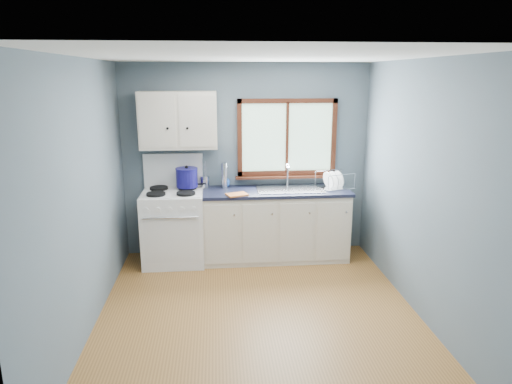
{
  "coord_description": "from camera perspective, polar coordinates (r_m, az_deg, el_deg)",
  "views": [
    {
      "loc": [
        -0.39,
        -4.1,
        2.34
      ],
      "look_at": [
        0.05,
        0.9,
        1.05
      ],
      "focal_mm": 32.0,
      "sensor_mm": 36.0,
      "label": 1
    }
  ],
  "objects": [
    {
      "name": "wall_front",
      "position": [
        2.57,
        4.28,
        -10.77
      ],
      "size": [
        3.2,
        0.02,
        2.5
      ],
      "primitive_type": "cube",
      "color": "slate",
      "rests_on": "ground"
    },
    {
      "name": "ceiling",
      "position": [
        4.13,
        0.42,
        16.75
      ],
      "size": [
        3.2,
        3.6,
        0.02
      ],
      "primitive_type": "cube",
      "color": "white",
      "rests_on": "wall_back"
    },
    {
      "name": "soap_bottle",
      "position": [
        5.91,
        -3.87,
        1.82
      ],
      "size": [
        0.12,
        0.12,
        0.27
      ],
      "primitive_type": "imported",
      "rotation": [
        0.0,
        0.0,
        -0.12
      ],
      "color": "blue",
      "rests_on": "countertop"
    },
    {
      "name": "base_cabinets",
      "position": [
        5.97,
        2.43,
        -4.48
      ],
      "size": [
        1.85,
        0.6,
        0.88
      ],
      "color": "beige",
      "rests_on": "floor"
    },
    {
      "name": "countertop",
      "position": [
        5.83,
        2.48,
        0.08
      ],
      "size": [
        1.89,
        0.64,
        0.04
      ],
      "primitive_type": "cube",
      "color": "black",
      "rests_on": "base_cabinets"
    },
    {
      "name": "skillet",
      "position": [
        5.89,
        -8.55,
        0.92
      ],
      "size": [
        0.37,
        0.27,
        0.05
      ],
      "rotation": [
        0.0,
        0.0,
        0.14
      ],
      "color": "black",
      "rests_on": "gas_range"
    },
    {
      "name": "floor",
      "position": [
        4.75,
        0.37,
        -15.28
      ],
      "size": [
        3.2,
        3.6,
        0.02
      ],
      "primitive_type": "cube",
      "color": "olive",
      "rests_on": "ground"
    },
    {
      "name": "utensil_crock",
      "position": [
        5.96,
        -6.42,
        1.3
      ],
      "size": [
        0.14,
        0.14,
        0.38
      ],
      "rotation": [
        0.0,
        0.0,
        0.22
      ],
      "color": "silver",
      "rests_on": "countertop"
    },
    {
      "name": "thermos",
      "position": [
        5.89,
        -3.99,
        2.06
      ],
      "size": [
        0.09,
        0.09,
        0.33
      ],
      "primitive_type": "cylinder",
      "rotation": [
        0.0,
        0.0,
        -0.21
      ],
      "color": "silver",
      "rests_on": "countertop"
    },
    {
      "name": "window",
      "position": [
        6.01,
        3.9,
        6.1
      ],
      "size": [
        1.36,
        0.1,
        1.03
      ],
      "color": "#9EC6A8",
      "rests_on": "wall_back"
    },
    {
      "name": "stockpot",
      "position": [
        5.85,
        -8.64,
        1.83
      ],
      "size": [
        0.37,
        0.37,
        0.28
      ],
      "rotation": [
        0.0,
        0.0,
        -0.44
      ],
      "color": "navy",
      "rests_on": "gas_range"
    },
    {
      "name": "dish_towel",
      "position": [
        5.56,
        -2.39,
        -0.32
      ],
      "size": [
        0.29,
        0.25,
        0.02
      ],
      "primitive_type": "cube",
      "rotation": [
        0.0,
        0.0,
        0.34
      ],
      "color": "orange",
      "rests_on": "countertop"
    },
    {
      "name": "dish_rack",
      "position": [
        6.0,
        9.73,
        1.07
      ],
      "size": [
        0.51,
        0.45,
        0.22
      ],
      "rotation": [
        0.0,
        0.0,
        0.35
      ],
      "color": "silver",
      "rests_on": "countertop"
    },
    {
      "name": "wall_right",
      "position": [
        4.69,
        20.35,
        0.05
      ],
      "size": [
        0.02,
        3.6,
        2.5
      ],
      "primitive_type": "cube",
      "color": "slate",
      "rests_on": "ground"
    },
    {
      "name": "upper_cabinets",
      "position": [
        5.77,
        -9.69,
        8.84
      ],
      "size": [
        0.95,
        0.35,
        0.7
      ],
      "color": "beige",
      "rests_on": "wall_back"
    },
    {
      "name": "wall_back",
      "position": [
        6.03,
        -1.24,
        3.98
      ],
      "size": [
        3.2,
        0.02,
        2.5
      ],
      "primitive_type": "cube",
      "color": "slate",
      "rests_on": "ground"
    },
    {
      "name": "gas_range",
      "position": [
        5.9,
        -10.24,
        -4.07
      ],
      "size": [
        0.76,
        0.69,
        1.36
      ],
      "color": "white",
      "rests_on": "floor"
    },
    {
      "name": "wall_left",
      "position": [
        4.42,
        -20.88,
        -0.86
      ],
      "size": [
        0.02,
        3.6,
        2.5
      ],
      "primitive_type": "cube",
      "color": "slate",
      "rests_on": "ground"
    },
    {
      "name": "sink",
      "position": [
        5.86,
        4.22,
        -0.27
      ],
      "size": [
        0.84,
        0.46,
        0.44
      ],
      "color": "silver",
      "rests_on": "countertop"
    }
  ]
}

